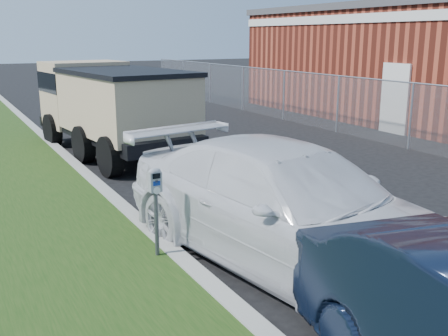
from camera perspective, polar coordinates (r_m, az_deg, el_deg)
name	(u,v)px	position (r m, az deg, el deg)	size (l,w,h in m)	color
ground	(332,233)	(8.47, 11.72, -6.93)	(120.00, 120.00, 0.00)	black
chainlink_fence	(338,93)	(17.23, 12.34, 7.99)	(0.06, 30.06, 30.00)	slate
brick_building	(444,60)	(22.17, 22.79, 10.76)	(9.20, 14.20, 4.17)	maroon
parking_meter	(155,193)	(6.94, -7.47, -2.72)	(0.17, 0.12, 1.23)	#3F4247
white_wagon	(286,205)	(7.11, 6.77, -3.98)	(2.24, 5.51, 1.60)	silver
dump_truck	(110,103)	(14.13, -12.32, 6.90)	(2.91, 6.12, 2.32)	black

